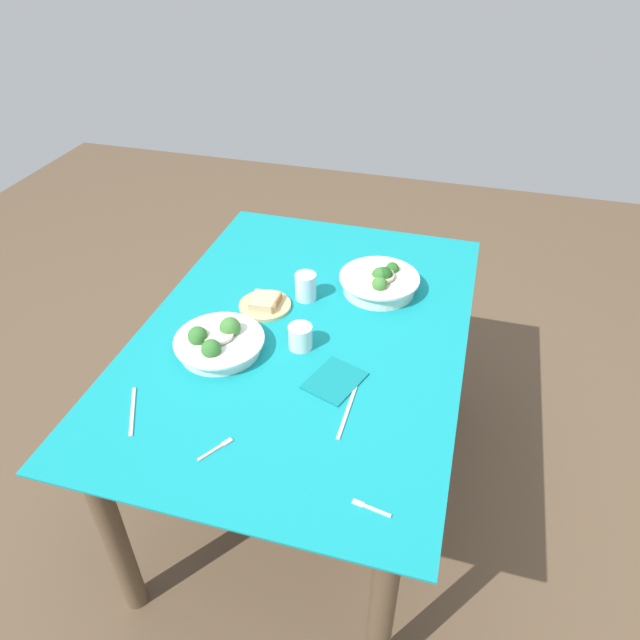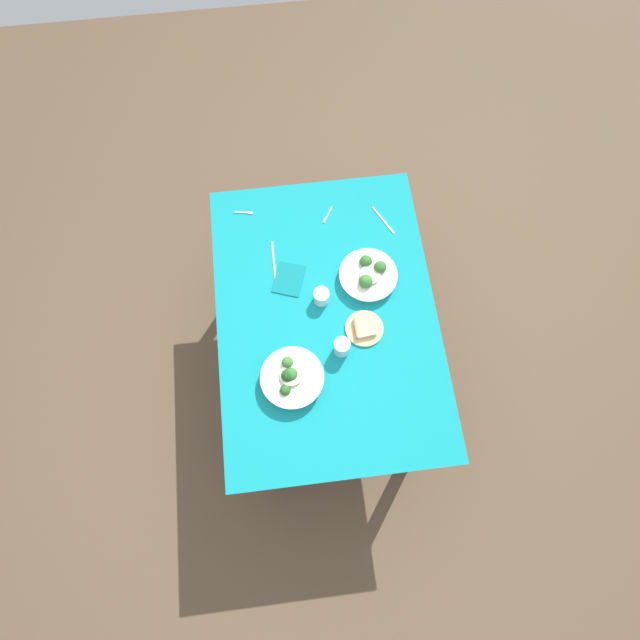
% 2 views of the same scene
% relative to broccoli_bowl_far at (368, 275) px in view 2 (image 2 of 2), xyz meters
% --- Properties ---
extents(ground_plane, '(6.00, 6.00, 0.00)m').
position_rel_broccoli_bowl_far_xyz_m(ground_plane, '(0.17, -0.22, -0.78)').
color(ground_plane, brown).
extents(dining_table, '(1.46, 1.02, 0.74)m').
position_rel_broccoli_bowl_far_xyz_m(dining_table, '(0.17, -0.22, -0.14)').
color(dining_table, teal).
rests_on(dining_table, ground_plane).
extents(broccoli_bowl_far, '(0.27, 0.27, 0.09)m').
position_rel_broccoli_bowl_far_xyz_m(broccoli_bowl_far, '(0.00, 0.00, 0.00)').
color(broccoli_bowl_far, white).
rests_on(broccoli_bowl_far, dining_table).
extents(broccoli_bowl_near, '(0.28, 0.28, 0.10)m').
position_rel_broccoli_bowl_far_xyz_m(broccoli_bowl_near, '(0.45, -0.41, 0.01)').
color(broccoli_bowl_near, silver).
rests_on(broccoli_bowl_near, dining_table).
extents(bread_side_plate, '(0.18, 0.18, 0.04)m').
position_rel_broccoli_bowl_far_xyz_m(bread_side_plate, '(0.25, -0.06, -0.02)').
color(bread_side_plate, '#D6B27A').
rests_on(bread_side_plate, dining_table).
extents(water_glass_center, '(0.07, 0.07, 0.10)m').
position_rel_broccoli_bowl_far_xyz_m(water_glass_center, '(0.34, -0.17, 0.02)').
color(water_glass_center, silver).
rests_on(water_glass_center, dining_table).
extents(water_glass_side, '(0.07, 0.07, 0.08)m').
position_rel_broccoli_bowl_far_xyz_m(water_glass_side, '(0.08, -0.23, 0.01)').
color(water_glass_side, silver).
rests_on(water_glass_side, dining_table).
extents(fork_by_far_bowl, '(0.03, 0.10, 0.00)m').
position_rel_broccoli_bowl_far_xyz_m(fork_by_far_bowl, '(-0.43, -0.56, -0.03)').
color(fork_by_far_bowl, '#B7B7BC').
rests_on(fork_by_far_bowl, dining_table).
extents(fork_by_near_bowl, '(0.09, 0.06, 0.00)m').
position_rel_broccoli_bowl_far_xyz_m(fork_by_near_bowl, '(-0.36, -0.15, -0.03)').
color(fork_by_near_bowl, '#B7B7BC').
rests_on(fork_by_near_bowl, dining_table).
extents(table_knife_left, '(0.17, 0.09, 0.00)m').
position_rel_broccoli_bowl_far_xyz_m(table_knife_left, '(-0.30, 0.12, -0.03)').
color(table_knife_left, '#B7B7BC').
rests_on(table_knife_left, dining_table).
extents(table_knife_right, '(0.20, 0.01, 0.00)m').
position_rel_broccoli_bowl_far_xyz_m(table_knife_right, '(-0.15, -0.44, -0.03)').
color(table_knife_right, '#B7B7BC').
rests_on(table_knife_right, dining_table).
extents(napkin_folded_upper, '(0.20, 0.18, 0.01)m').
position_rel_broccoli_bowl_far_xyz_m(napkin_folded_upper, '(-0.04, -0.37, -0.03)').
color(napkin_folded_upper, '#0F777D').
rests_on(napkin_folded_upper, dining_table).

